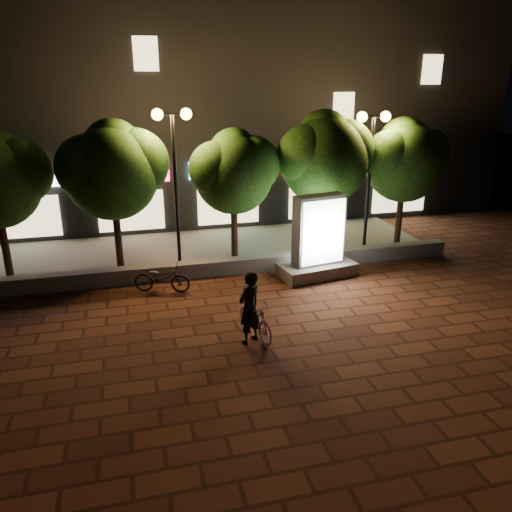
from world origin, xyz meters
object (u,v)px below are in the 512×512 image
object	(u,v)px
tree_right	(325,155)
ad_kiosk	(318,244)
tree_left	(113,167)
street_lamp_right	(372,145)
tree_mid	(235,169)
street_lamp_left	(174,148)
scooter_pink	(255,319)
tree_far_right	(405,158)
scooter_parked	(162,278)
rider	(249,307)

from	to	relation	value
tree_right	ad_kiosk	size ratio (longest dim) A/B	1.88
tree_left	street_lamp_right	bearing A→B (deg)	-1.68
tree_mid	street_lamp_left	world-z (taller)	street_lamp_left
street_lamp_left	scooter_pink	xyz separation A→B (m)	(1.28, -5.61, -3.53)
tree_left	scooter_pink	xyz separation A→B (m)	(3.22, -5.87, -2.95)
tree_left	street_lamp_right	size ratio (longest dim) A/B	0.98
tree_right	tree_far_right	distance (m)	3.20
tree_left	tree_mid	xyz separation A→B (m)	(4.00, -0.00, -0.23)
street_lamp_right	scooter_parked	bearing A→B (deg)	-164.18
street_lamp_left	rider	xyz separation A→B (m)	(1.08, -5.83, -3.10)
tree_left	street_lamp_left	distance (m)	2.05
scooter_parked	scooter_pink	bearing A→B (deg)	-129.58
street_lamp_left	ad_kiosk	size ratio (longest dim) A/B	1.92
tree_left	street_lamp_left	world-z (taller)	street_lamp_left
scooter_parked	tree_left	bearing A→B (deg)	45.02
ad_kiosk	scooter_parked	bearing A→B (deg)	-178.78
tree_left	scooter_pink	bearing A→B (deg)	-61.22
tree_far_right	scooter_parked	world-z (taller)	tree_far_right
tree_right	scooter_parked	xyz separation A→B (m)	(-6.12, -2.46, -3.12)
street_lamp_left	scooter_pink	size ratio (longest dim) A/B	3.16
street_lamp_left	street_lamp_right	size ratio (longest dim) A/B	1.04
tree_right	ad_kiosk	world-z (taller)	tree_right
tree_mid	ad_kiosk	bearing A→B (deg)	-46.55
scooter_parked	tree_far_right	bearing A→B (deg)	-55.75
tree_right	tree_far_right	bearing A→B (deg)	-0.00
tree_right	street_lamp_left	bearing A→B (deg)	-177.19
street_lamp_right	ad_kiosk	distance (m)	4.43
tree_mid	rider	world-z (taller)	tree_mid
street_lamp_left	street_lamp_right	xyz separation A→B (m)	(7.00, 0.00, -0.13)
tree_left	tree_far_right	xyz separation A→B (m)	(10.50, -0.00, -0.08)
tree_right	rider	bearing A→B (deg)	-125.08
tree_far_right	tree_left	bearing A→B (deg)	180.00
street_lamp_left	tree_left	bearing A→B (deg)	172.30
tree_far_right	scooter_pink	world-z (taller)	tree_far_right
tree_left	rider	bearing A→B (deg)	-63.60
street_lamp_right	scooter_pink	size ratio (longest dim) A/B	3.04
rider	scooter_parked	distance (m)	4.10
street_lamp_left	scooter_pink	distance (m)	6.75
tree_left	scooter_parked	size ratio (longest dim) A/B	2.85
tree_right	ad_kiosk	xyz separation A→B (m)	(-1.07, -2.36, -2.48)
tree_mid	tree_far_right	xyz separation A→B (m)	(6.50, 0.00, 0.15)
tree_right	scooter_pink	size ratio (longest dim) A/B	3.09
scooter_pink	scooter_parked	distance (m)	3.97
tree_left	tree_far_right	distance (m)	10.50
tree_right	street_lamp_left	world-z (taller)	street_lamp_left
ad_kiosk	rider	distance (m)	4.92
tree_far_right	tree_mid	bearing A→B (deg)	-180.00
tree_left	scooter_parked	distance (m)	4.05
tree_left	tree_far_right	world-z (taller)	tree_left
street_lamp_left	scooter_pink	bearing A→B (deg)	-77.15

